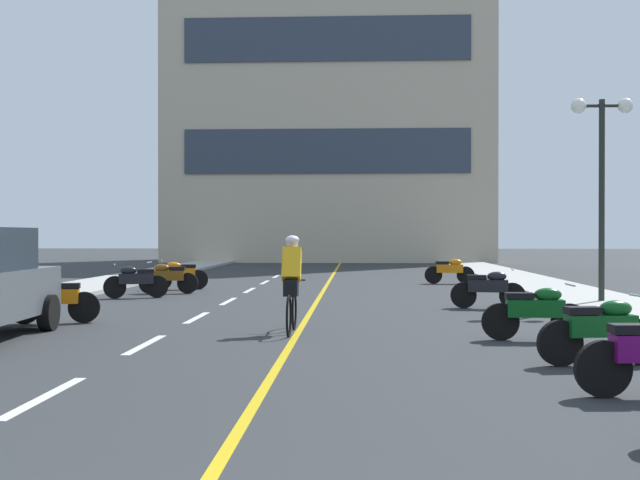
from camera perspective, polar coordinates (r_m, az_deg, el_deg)
ground_plane at (r=23.41m, az=-0.47°, el=-3.76°), size 140.00×140.00×0.00m
curb_left at (r=27.69m, az=-15.18°, el=-3.00°), size 2.40×72.00×0.12m
curb_right at (r=27.01m, az=15.35°, el=-3.09°), size 2.40×72.00×0.12m
lane_dash_1 at (r=9.10m, az=-18.87°, el=-10.44°), size 0.14×2.20×0.01m
lane_dash_2 at (r=12.85m, az=-12.25°, el=-7.23°), size 0.14×2.20×0.01m
lane_dash_3 at (r=16.72m, az=-8.70°, el=-5.44°), size 0.14×2.20×0.01m
lane_dash_4 at (r=20.64m, az=-6.50°, el=-4.32°), size 0.14×2.20×0.01m
lane_dash_5 at (r=24.59m, az=-5.01°, el=-3.56°), size 0.14×2.20×0.01m
lane_dash_6 at (r=28.55m, az=-3.93°, el=-3.00°), size 0.14×2.20×0.01m
lane_dash_7 at (r=32.52m, az=-3.12°, el=-2.58°), size 0.14×2.20×0.01m
lane_dash_8 at (r=36.50m, az=-2.48°, el=-2.25°), size 0.14×2.20×0.01m
lane_dash_9 at (r=40.48m, az=-1.97°, el=-1.99°), size 0.14×2.20×0.01m
lane_dash_10 at (r=44.46m, az=-1.55°, el=-1.77°), size 0.14×2.20×0.01m
lane_dash_11 at (r=48.45m, az=-1.20°, el=-1.59°), size 0.14×2.20×0.01m
centre_line_yellow at (r=26.38m, az=0.43°, el=-3.28°), size 0.12×66.00×0.01m
office_building at (r=51.98m, az=0.63°, el=10.68°), size 20.03×7.75×21.92m
street_lamp_mid at (r=20.46m, az=19.30°, el=5.93°), size 1.46×0.36×4.83m
motorcycle_3 at (r=11.17m, az=19.29°, el=-5.98°), size 1.70×0.60×0.92m
motorcycle_4 at (r=13.43m, az=15.02°, el=-4.89°), size 1.70×0.60×0.92m
motorcycle_5 at (r=16.26m, az=-18.31°, el=-3.97°), size 1.68×0.64×0.92m
motorcycle_6 at (r=18.91m, az=11.82°, el=-3.34°), size 1.70×0.60×0.92m
motorcycle_7 at (r=22.06m, az=-12.91°, el=-2.80°), size 1.65×0.78×0.92m
motorcycle_8 at (r=23.54m, az=-10.69°, el=-2.60°), size 1.70×0.60×0.92m
motorcycle_9 at (r=25.18m, az=-9.88°, el=-2.40°), size 1.67×0.71×0.92m
motorcycle_10 at (r=28.02m, az=9.17°, el=-2.11°), size 1.70×0.60×0.92m
cyclist_rider at (r=13.98m, az=-2.02°, el=-2.96°), size 0.42×1.77×1.71m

